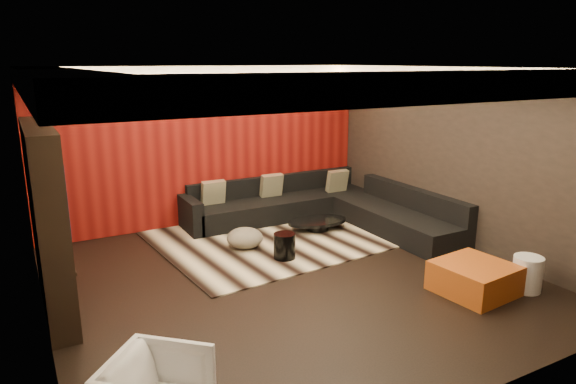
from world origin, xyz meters
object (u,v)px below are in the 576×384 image
orange_ottoman (474,278)px  sectional_sofa (324,209)px  coffee_table (317,225)px  white_side_table (527,274)px  drum_stool (285,246)px

orange_ottoman → sectional_sofa: 3.36m
coffee_table → sectional_sofa: (0.32, 0.30, 0.15)m
white_side_table → sectional_sofa: sectional_sofa is taller
orange_ottoman → sectional_sofa: sectional_sofa is taller
sectional_sofa → drum_stool: bearing=-140.5°
white_side_table → orange_ottoman: 0.70m
drum_stool → sectional_sofa: bearing=39.5°
coffee_table → white_side_table: bearing=-71.9°
coffee_table → white_side_table: size_ratio=2.31×
coffee_table → drum_stool: size_ratio=2.78×
sectional_sofa → coffee_table: bearing=-137.0°
coffee_table → drum_stool: bearing=-141.6°
coffee_table → orange_ottoman: orange_ottoman is taller
drum_stool → orange_ottoman: size_ratio=0.44×
white_side_table → orange_ottoman: white_side_table is taller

